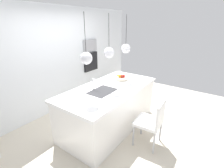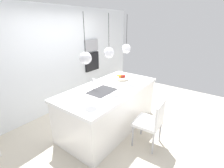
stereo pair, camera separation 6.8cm
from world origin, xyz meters
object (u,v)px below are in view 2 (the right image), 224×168
(fruit_bowl, at_px, (122,78))
(chair_near, at_px, (151,121))
(oven, at_px, (92,62))
(microwave, at_px, (91,45))

(fruit_bowl, bearing_deg, chair_near, -119.80)
(fruit_bowl, xyz_separation_m, oven, (0.61, 1.53, 0.07))
(chair_near, bearing_deg, fruit_bowl, 60.20)
(fruit_bowl, relative_size, oven, 0.50)
(microwave, height_order, oven, microwave)
(oven, distance_m, chair_near, 2.89)
(microwave, xyz_separation_m, chair_near, (-1.21, -2.57, -1.03))
(microwave, height_order, chair_near, microwave)
(fruit_bowl, height_order, microwave, microwave)
(fruit_bowl, bearing_deg, oven, 68.19)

